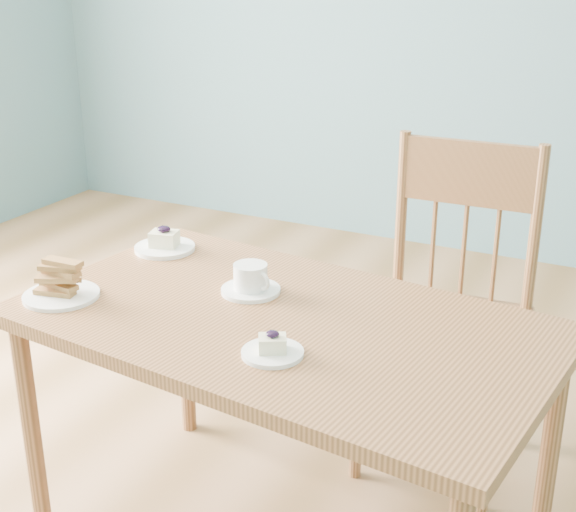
{
  "coord_description": "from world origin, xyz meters",
  "views": [
    {
      "loc": [
        1.04,
        -1.54,
        1.52
      ],
      "look_at": [
        0.23,
        0.06,
        0.83
      ],
      "focal_mm": 50.0,
      "sensor_mm": 36.0,
      "label": 1
    }
  ],
  "objects_px": {
    "dining_chair": "(448,308)",
    "biscotti_plate": "(60,285)",
    "cheesecake_plate_far": "(165,244)",
    "dining_table": "(283,343)",
    "cheesecake_plate_near": "(272,349)",
    "coffee_cup": "(251,281)"
  },
  "relations": [
    {
      "from": "dining_chair",
      "to": "biscotti_plate",
      "type": "distance_m",
      "value": 1.13
    },
    {
      "from": "dining_chair",
      "to": "cheesecake_plate_far",
      "type": "distance_m",
      "value": 0.87
    },
    {
      "from": "cheesecake_plate_far",
      "to": "dining_table",
      "type": "bearing_deg",
      "value": -26.17
    },
    {
      "from": "cheesecake_plate_near",
      "to": "biscotti_plate",
      "type": "relative_size",
      "value": 0.71
    },
    {
      "from": "cheesecake_plate_far",
      "to": "biscotti_plate",
      "type": "bearing_deg",
      "value": -95.4
    },
    {
      "from": "biscotti_plate",
      "to": "coffee_cup",
      "type": "bearing_deg",
      "value": 30.42
    },
    {
      "from": "dining_chair",
      "to": "cheesecake_plate_near",
      "type": "relative_size",
      "value": 7.26
    },
    {
      "from": "cheesecake_plate_near",
      "to": "biscotti_plate",
      "type": "height_order",
      "value": "biscotti_plate"
    },
    {
      "from": "cheesecake_plate_near",
      "to": "cheesecake_plate_far",
      "type": "distance_m",
      "value": 0.73
    },
    {
      "from": "cheesecake_plate_near",
      "to": "biscotti_plate",
      "type": "distance_m",
      "value": 0.63
    },
    {
      "from": "dining_table",
      "to": "biscotti_plate",
      "type": "xyz_separation_m",
      "value": [
        -0.56,
        -0.15,
        0.1
      ]
    },
    {
      "from": "coffee_cup",
      "to": "biscotti_plate",
      "type": "relative_size",
      "value": 0.8
    },
    {
      "from": "dining_table",
      "to": "coffee_cup",
      "type": "height_order",
      "value": "coffee_cup"
    },
    {
      "from": "dining_table",
      "to": "cheesecake_plate_near",
      "type": "distance_m",
      "value": 0.21
    },
    {
      "from": "dining_chair",
      "to": "cheesecake_plate_far",
      "type": "height_order",
      "value": "dining_chair"
    },
    {
      "from": "dining_chair",
      "to": "cheesecake_plate_near",
      "type": "distance_m",
      "value": 0.84
    },
    {
      "from": "dining_chair",
      "to": "coffee_cup",
      "type": "relative_size",
      "value": 6.5
    },
    {
      "from": "biscotti_plate",
      "to": "cheesecake_plate_near",
      "type": "bearing_deg",
      "value": -2.98
    },
    {
      "from": "dining_chair",
      "to": "biscotti_plate",
      "type": "relative_size",
      "value": 5.19
    },
    {
      "from": "cheesecake_plate_near",
      "to": "coffee_cup",
      "type": "distance_m",
      "value": 0.35
    },
    {
      "from": "cheesecake_plate_far",
      "to": "dining_chair",
      "type": "bearing_deg",
      "value": 25.76
    },
    {
      "from": "dining_chair",
      "to": "cheesecake_plate_far",
      "type": "relative_size",
      "value": 5.65
    }
  ]
}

